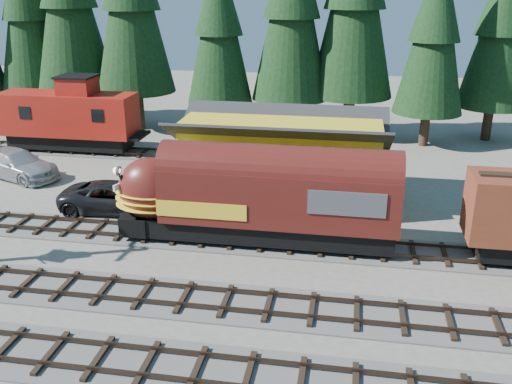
% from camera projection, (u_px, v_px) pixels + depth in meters
% --- Properties ---
extents(ground, '(120.00, 120.00, 0.00)m').
position_uv_depth(ground, '(248.00, 282.00, 25.54)').
color(ground, '#6B665B').
rests_on(ground, ground).
extents(track_siding, '(68.00, 3.20, 0.33)m').
position_uv_depth(track_siding, '(466.00, 258.00, 27.61)').
color(track_siding, '#4C4947').
rests_on(track_siding, ground).
extents(track_main_south, '(68.00, 3.20, 0.33)m').
position_uv_depth(track_main_south, '(492.00, 327.00, 22.07)').
color(track_main_south, '#4C4947').
rests_on(track_main_south, ground).
extents(track_spur, '(32.00, 3.20, 0.33)m').
position_uv_depth(track_spur, '(163.00, 155.00, 43.72)').
color(track_spur, '#4C4947').
rests_on(track_spur, ground).
extents(depot, '(12.80, 7.00, 5.30)m').
position_uv_depth(depot, '(280.00, 152.00, 34.18)').
color(depot, gold).
rests_on(depot, ground).
extents(conifer_backdrop, '(81.18, 23.56, 16.69)m').
position_uv_depth(conifer_backdrop, '(379.00, 12.00, 43.71)').
color(conifer_backdrop, black).
rests_on(conifer_backdrop, ground).
extents(locomotive, '(14.47, 2.88, 3.93)m').
position_uv_depth(locomotive, '(249.00, 200.00, 28.52)').
color(locomotive, black).
rests_on(locomotive, ground).
extents(caboose, '(10.55, 3.06, 5.49)m').
position_uv_depth(caboose, '(69.00, 117.00, 43.99)').
color(caboose, black).
rests_on(caboose, ground).
extents(pickup_truck_a, '(6.44, 3.31, 1.74)m').
position_uv_depth(pickup_truck_a, '(115.00, 197.00, 32.95)').
color(pickup_truck_a, black).
rests_on(pickup_truck_a, ground).
extents(pickup_truck_b, '(7.04, 4.70, 1.89)m').
position_uv_depth(pickup_truck_b, '(16.00, 164.00, 38.61)').
color(pickup_truck_b, '#A8ABB0').
rests_on(pickup_truck_b, ground).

